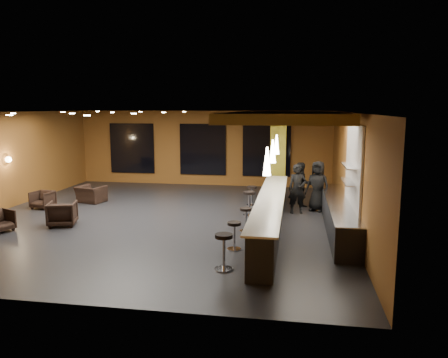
% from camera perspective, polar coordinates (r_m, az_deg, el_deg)
% --- Properties ---
extents(floor, '(12.00, 13.00, 0.10)m').
position_cam_1_polar(floor, '(14.78, -8.03, -5.28)').
color(floor, black).
rests_on(floor, ground).
extents(ceiling, '(12.00, 13.00, 0.10)m').
position_cam_1_polar(ceiling, '(14.30, -8.36, 8.82)').
color(ceiling, black).
extents(wall_back, '(12.00, 0.10, 3.50)m').
position_cam_1_polar(wall_back, '(20.73, -2.72, 4.05)').
color(wall_back, brown).
rests_on(wall_back, floor).
extents(wall_front, '(12.00, 0.10, 3.50)m').
position_cam_1_polar(wall_front, '(8.52, -21.60, -4.25)').
color(wall_front, brown).
rests_on(wall_front, floor).
extents(wall_right, '(0.10, 13.00, 3.50)m').
position_cam_1_polar(wall_right, '(13.87, 16.40, 1.06)').
color(wall_right, brown).
rests_on(wall_right, floor).
extents(wood_soffit, '(3.60, 8.00, 0.28)m').
position_cam_1_polar(wood_soffit, '(14.63, 8.15, 8.09)').
color(wood_soffit, '#A47C30').
rests_on(wood_soffit, ceiling).
extents(window_left, '(2.20, 0.06, 2.40)m').
position_cam_1_polar(window_left, '(21.64, -11.91, 3.95)').
color(window_left, black).
rests_on(window_left, wall_back).
extents(window_center, '(2.20, 0.06, 2.40)m').
position_cam_1_polar(window_center, '(20.63, -2.79, 3.89)').
color(window_center, black).
rests_on(window_center, wall_back).
extents(window_right, '(2.20, 0.06, 2.40)m').
position_cam_1_polar(window_right, '(20.21, 5.58, 3.74)').
color(window_right, black).
rests_on(window_right, wall_back).
extents(tile_backsplash, '(0.06, 3.20, 2.40)m').
position_cam_1_polar(tile_backsplash, '(12.84, 16.58, 1.54)').
color(tile_backsplash, white).
rests_on(tile_backsplash, wall_right).
extents(bar_counter, '(0.60, 8.00, 1.00)m').
position_cam_1_polar(bar_counter, '(13.03, 6.11, -4.72)').
color(bar_counter, black).
rests_on(bar_counter, floor).
extents(bar_top, '(0.78, 8.10, 0.05)m').
position_cam_1_polar(bar_top, '(12.92, 6.15, -2.46)').
color(bar_top, white).
rests_on(bar_top, bar_counter).
extents(prep_counter, '(0.70, 6.00, 0.86)m').
position_cam_1_polar(prep_counter, '(13.58, 14.71, -4.71)').
color(prep_counter, black).
rests_on(prep_counter, floor).
extents(prep_top, '(0.72, 6.00, 0.03)m').
position_cam_1_polar(prep_top, '(13.48, 14.79, -2.83)').
color(prep_top, silver).
rests_on(prep_top, prep_counter).
extents(wall_shelf_lower, '(0.30, 1.50, 0.03)m').
position_cam_1_polar(wall_shelf_lower, '(12.68, 15.97, -0.35)').
color(wall_shelf_lower, silver).
rests_on(wall_shelf_lower, wall_right).
extents(wall_shelf_upper, '(0.30, 1.50, 0.03)m').
position_cam_1_polar(wall_shelf_upper, '(12.62, 16.06, 1.67)').
color(wall_shelf_upper, silver).
rests_on(wall_shelf_upper, wall_right).
extents(column, '(0.60, 0.60, 3.50)m').
position_cam_1_polar(column, '(17.35, 7.08, 2.96)').
color(column, olive).
rests_on(column, floor).
extents(wall_sconce, '(0.22, 0.22, 0.22)m').
position_cam_1_polar(wall_sconce, '(17.54, -26.33, 2.30)').
color(wall_sconce, '#FFE5B2').
rests_on(wall_sconce, wall_left).
extents(pendant_0, '(0.20, 0.20, 0.70)m').
position_cam_1_polar(pendant_0, '(10.73, 5.65, 2.31)').
color(pendant_0, white).
rests_on(pendant_0, wood_soffit).
extents(pendant_1, '(0.20, 0.20, 0.70)m').
position_cam_1_polar(pendant_1, '(13.21, 6.38, 3.61)').
color(pendant_1, white).
rests_on(pendant_1, wood_soffit).
extents(pendant_2, '(0.20, 0.20, 0.70)m').
position_cam_1_polar(pendant_2, '(15.70, 6.88, 4.50)').
color(pendant_2, white).
rests_on(pendant_2, wood_soffit).
extents(staff_a, '(0.69, 0.52, 1.72)m').
position_cam_1_polar(staff_a, '(15.33, 9.55, -1.30)').
color(staff_a, black).
rests_on(staff_a, floor).
extents(staff_b, '(0.95, 0.82, 1.67)m').
position_cam_1_polar(staff_b, '(16.25, 10.10, -0.80)').
color(staff_b, black).
rests_on(staff_b, floor).
extents(staff_c, '(1.03, 0.88, 1.79)m').
position_cam_1_polar(staff_c, '(15.82, 12.13, -0.92)').
color(staff_c, black).
rests_on(staff_c, floor).
extents(armchair_b, '(1.02, 1.04, 0.76)m').
position_cam_1_polar(armchair_b, '(14.56, -20.36, -4.26)').
color(armchair_b, black).
rests_on(armchair_b, floor).
extents(armchair_c, '(0.79, 0.80, 0.64)m').
position_cam_1_polar(armchair_c, '(17.29, -22.61, -2.51)').
color(armchair_c, black).
rests_on(armchair_c, floor).
extents(armchair_d, '(1.17, 1.08, 0.64)m').
position_cam_1_polar(armchair_d, '(17.74, -16.98, -1.91)').
color(armchair_d, black).
rests_on(armchair_d, floor).
extents(bar_stool_0, '(0.43, 0.43, 0.84)m').
position_cam_1_polar(bar_stool_0, '(9.97, -0.02, -8.88)').
color(bar_stool_0, silver).
rests_on(bar_stool_0, floor).
extents(bar_stool_1, '(0.37, 0.37, 0.74)m').
position_cam_1_polar(bar_stool_1, '(11.36, 1.35, -6.94)').
color(bar_stool_1, silver).
rests_on(bar_stool_1, floor).
extents(bar_stool_2, '(0.36, 0.36, 0.72)m').
position_cam_1_polar(bar_stool_2, '(12.99, 2.86, -4.91)').
color(bar_stool_2, silver).
rests_on(bar_stool_2, floor).
extents(bar_stool_3, '(0.43, 0.43, 0.84)m').
position_cam_1_polar(bar_stool_3, '(14.85, 3.33, -2.79)').
color(bar_stool_3, silver).
rests_on(bar_stool_3, floor).
extents(bar_stool_4, '(0.37, 0.37, 0.74)m').
position_cam_1_polar(bar_stool_4, '(16.41, 3.66, -1.86)').
color(bar_stool_4, silver).
rests_on(bar_stool_4, floor).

